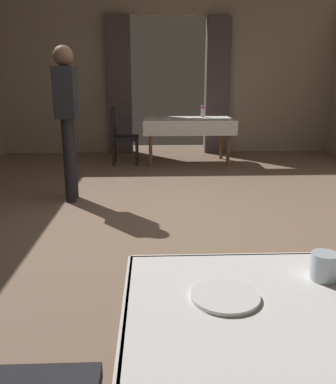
{
  "coord_description": "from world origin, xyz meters",
  "views": [
    {
      "loc": [
        -0.34,
        -3.72,
        1.34
      ],
      "look_at": [
        -0.17,
        0.28,
        0.24
      ],
      "focal_mm": 37.66,
      "sensor_mm": 36.0,
      "label": 1
    }
  ],
  "objects_px": {
    "plate_near_c": "(225,296)",
    "plate_mid_c": "(196,119)",
    "person_waiter_by_doorway": "(67,111)",
    "flower_vase_mid": "(203,111)",
    "chair_mid_left": "(120,133)",
    "glass_near_b": "(324,266)",
    "dining_table_mid": "(188,124)",
    "plate_mid_b": "(166,118)"
  },
  "relations": [
    {
      "from": "plate_near_c",
      "to": "plate_mid_c",
      "type": "height_order",
      "value": "same"
    },
    {
      "from": "plate_mid_b",
      "to": "plate_mid_c",
      "type": "relative_size",
      "value": 0.9
    },
    {
      "from": "plate_mid_b",
      "to": "plate_mid_c",
      "type": "height_order",
      "value": "same"
    },
    {
      "from": "plate_mid_b",
      "to": "person_waiter_by_doorway",
      "type": "bearing_deg",
      "value": -118.71
    },
    {
      "from": "plate_near_c",
      "to": "plate_mid_c",
      "type": "relative_size",
      "value": 0.9
    },
    {
      "from": "dining_table_mid",
      "to": "plate_mid_c",
      "type": "bearing_deg",
      "value": -55.84
    },
    {
      "from": "chair_mid_left",
      "to": "dining_table_mid",
      "type": "bearing_deg",
      "value": 1.74
    },
    {
      "from": "flower_vase_mid",
      "to": "dining_table_mid",
      "type": "bearing_deg",
      "value": -140.02
    },
    {
      "from": "chair_mid_left",
      "to": "plate_mid_b",
      "type": "height_order",
      "value": "chair_mid_left"
    },
    {
      "from": "chair_mid_left",
      "to": "person_waiter_by_doorway",
      "type": "height_order",
      "value": "person_waiter_by_doorway"
    },
    {
      "from": "glass_near_b",
      "to": "person_waiter_by_doorway",
      "type": "height_order",
      "value": "person_waiter_by_doorway"
    },
    {
      "from": "dining_table_mid",
      "to": "person_waiter_by_doorway",
      "type": "distance_m",
      "value": 2.7
    },
    {
      "from": "person_waiter_by_doorway",
      "to": "plate_mid_b",
      "type": "bearing_deg",
      "value": 61.29
    },
    {
      "from": "flower_vase_mid",
      "to": "person_waiter_by_doorway",
      "type": "distance_m",
      "value": 3.02
    },
    {
      "from": "plate_mid_b",
      "to": "person_waiter_by_doorway",
      "type": "height_order",
      "value": "person_waiter_by_doorway"
    },
    {
      "from": "glass_near_b",
      "to": "person_waiter_by_doorway",
      "type": "distance_m",
      "value": 3.78
    },
    {
      "from": "dining_table_mid",
      "to": "flower_vase_mid",
      "type": "relative_size",
      "value": 7.19
    },
    {
      "from": "chair_mid_left",
      "to": "glass_near_b",
      "type": "xyz_separation_m",
      "value": [
        1.04,
        -5.62,
        0.28
      ]
    },
    {
      "from": "chair_mid_left",
      "to": "plate_near_c",
      "type": "height_order",
      "value": "chair_mid_left"
    },
    {
      "from": "plate_mid_c",
      "to": "flower_vase_mid",
      "type": "bearing_deg",
      "value": 67.76
    },
    {
      "from": "glass_near_b",
      "to": "person_waiter_by_doorway",
      "type": "relative_size",
      "value": 0.05
    },
    {
      "from": "plate_near_c",
      "to": "person_waiter_by_doorway",
      "type": "height_order",
      "value": "person_waiter_by_doorway"
    },
    {
      "from": "dining_table_mid",
      "to": "flower_vase_mid",
      "type": "bearing_deg",
      "value": 39.98
    },
    {
      "from": "person_waiter_by_doorway",
      "to": "plate_near_c",
      "type": "bearing_deg",
      "value": -72.33
    },
    {
      "from": "glass_near_b",
      "to": "flower_vase_mid",
      "type": "height_order",
      "value": "flower_vase_mid"
    },
    {
      "from": "dining_table_mid",
      "to": "flower_vase_mid",
      "type": "height_order",
      "value": "flower_vase_mid"
    },
    {
      "from": "chair_mid_left",
      "to": "glass_near_b",
      "type": "relative_size",
      "value": 10.79
    },
    {
      "from": "glass_near_b",
      "to": "flower_vase_mid",
      "type": "bearing_deg",
      "value": 86.51
    },
    {
      "from": "flower_vase_mid",
      "to": "plate_mid_b",
      "type": "bearing_deg",
      "value": -158.99
    },
    {
      "from": "glass_near_b",
      "to": "plate_mid_c",
      "type": "distance_m",
      "value": 5.5
    },
    {
      "from": "dining_table_mid",
      "to": "plate_mid_c",
      "type": "xyz_separation_m",
      "value": [
        0.11,
        -0.16,
        0.09
      ]
    },
    {
      "from": "glass_near_b",
      "to": "dining_table_mid",
      "type": "bearing_deg",
      "value": 89.08
    },
    {
      "from": "chair_mid_left",
      "to": "flower_vase_mid",
      "type": "relative_size",
      "value": 4.47
    },
    {
      "from": "dining_table_mid",
      "to": "person_waiter_by_doorway",
      "type": "xyz_separation_m",
      "value": [
        -1.55,
        -2.18,
        0.36
      ]
    },
    {
      "from": "plate_near_c",
      "to": "chair_mid_left",
      "type": "bearing_deg",
      "value": 97.17
    },
    {
      "from": "plate_near_c",
      "to": "plate_mid_c",
      "type": "bearing_deg",
      "value": 84.66
    },
    {
      "from": "plate_mid_c",
      "to": "person_waiter_by_doorway",
      "type": "distance_m",
      "value": 2.63
    },
    {
      "from": "flower_vase_mid",
      "to": "plate_mid_b",
      "type": "xyz_separation_m",
      "value": [
        -0.64,
        -0.25,
        -0.11
      ]
    },
    {
      "from": "plate_near_c",
      "to": "flower_vase_mid",
      "type": "xyz_separation_m",
      "value": [
        0.68,
        5.98,
        0.11
      ]
    },
    {
      "from": "chair_mid_left",
      "to": "plate_mid_c",
      "type": "distance_m",
      "value": 1.27
    },
    {
      "from": "dining_table_mid",
      "to": "plate_mid_b",
      "type": "bearing_deg",
      "value": -176.72
    },
    {
      "from": "dining_table_mid",
      "to": "glass_near_b",
      "type": "distance_m",
      "value": 5.66
    }
  ]
}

